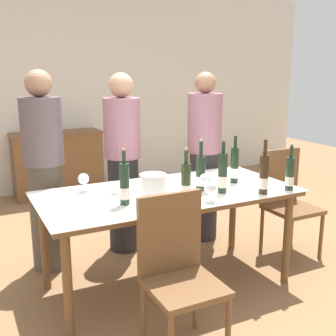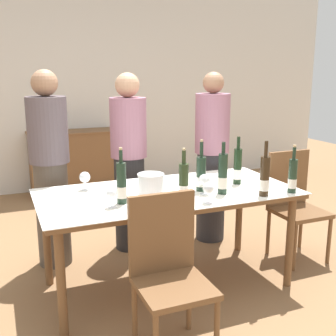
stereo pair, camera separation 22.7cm
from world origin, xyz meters
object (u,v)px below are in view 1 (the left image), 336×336
object	(u,v)px
person_guest_left	(123,164)
person_guest_right	(204,158)
wine_bottle_6	(186,182)
wine_bottle_0	(290,174)
sideboard_cabinet	(58,164)
wine_glass_3	(205,180)
wine_bottle_1	(235,166)
wine_bottle_3	(223,174)
wine_glass_1	(115,195)
wine_bottle_2	(125,185)
dining_table	(168,200)
wine_bottle_4	(201,174)
person_host	(44,172)
ice_bucket	(153,186)
wine_glass_2	(211,188)
wine_bottle_5	(264,175)
chair_near_front	(177,265)
wine_glass_0	(83,179)
chair_right_end	(286,196)

from	to	relation	value
person_guest_left	person_guest_right	size ratio (longest dim) A/B	1.00
wine_bottle_6	wine_bottle_0	bearing A→B (deg)	-9.16
sideboard_cabinet	wine_glass_3	bearing A→B (deg)	-82.06
wine_bottle_0	wine_bottle_1	xyz separation A→B (m)	(-0.25, 0.37, 0.01)
wine_bottle_3	wine_glass_1	size ratio (longest dim) A/B	2.84
wine_bottle_2	dining_table	bearing A→B (deg)	20.08
wine_bottle_2	wine_glass_1	bearing A→B (deg)	-144.74
wine_bottle_1	wine_bottle_3	distance (m)	0.32
wine_bottle_4	person_host	distance (m)	1.30
wine_bottle_3	wine_glass_3	xyz separation A→B (m)	(-0.13, 0.03, -0.04)
wine_bottle_0	wine_bottle_2	xyz separation A→B (m)	(-1.24, 0.23, 0.01)
wine_glass_3	person_host	distance (m)	1.34
ice_bucket	wine_glass_2	size ratio (longest dim) A/B	1.32
sideboard_cabinet	wine_bottle_1	world-z (taller)	wine_bottle_1
wine_bottle_1	wine_bottle_5	world-z (taller)	wine_bottle_5
ice_bucket	wine_bottle_6	world-z (taller)	wine_bottle_6
wine_bottle_4	chair_near_front	size ratio (longest dim) A/B	0.41
wine_bottle_5	person_guest_left	size ratio (longest dim) A/B	0.25
wine_bottle_4	wine_bottle_6	xyz separation A→B (m)	(-0.22, -0.17, -0.00)
wine_bottle_4	wine_bottle_5	xyz separation A→B (m)	(0.36, -0.29, 0.01)
dining_table	person_host	world-z (taller)	person_host
wine_glass_3	person_guest_left	xyz separation A→B (m)	(-0.27, 0.98, -0.05)
wine_glass_2	person_guest_left	world-z (taller)	person_guest_left
wine_glass_2	ice_bucket	bearing A→B (deg)	147.48
wine_bottle_6	person_guest_left	distance (m)	1.06
dining_table	wine_bottle_0	size ratio (longest dim) A/B	5.37
wine_bottle_1	wine_bottle_2	distance (m)	1.01
person_guest_left	wine_glass_3	bearing A→B (deg)	-74.73
wine_bottle_1	wine_glass_3	distance (m)	0.41
wine_bottle_2	wine_glass_1	xyz separation A→B (m)	(-0.09, -0.06, -0.04)
wine_glass_1	person_guest_left	size ratio (longest dim) A/B	0.08
wine_glass_0	ice_bucket	bearing A→B (deg)	-48.23
wine_bottle_6	wine_glass_2	distance (m)	0.18
wine_bottle_0	wine_glass_3	world-z (taller)	wine_bottle_0
wine_bottle_5	wine_bottle_2	bearing A→B (deg)	167.52
chair_near_front	person_host	distance (m)	1.54
chair_near_front	chair_right_end	xyz separation A→B (m)	(1.54, 0.78, 0.00)
wine_bottle_4	wine_glass_0	bearing A→B (deg)	156.33
wine_bottle_3	person_guest_left	size ratio (longest dim) A/B	0.24
chair_right_end	wine_bottle_3	bearing A→B (deg)	-161.80
chair_near_front	sideboard_cabinet	bearing A→B (deg)	88.84
wine_bottle_4	person_host	xyz separation A→B (m)	(-1.00, 0.82, -0.06)
wine_glass_1	wine_glass_0	bearing A→B (deg)	99.15
sideboard_cabinet	wine_bottle_6	xyz separation A→B (m)	(0.23, -3.12, 0.47)
wine_bottle_1	chair_right_end	size ratio (longest dim) A/B	0.40
wine_bottle_0	ice_bucket	bearing A→B (deg)	167.52
wine_bottle_0	chair_near_front	xyz separation A→B (m)	(-1.13, -0.31, -0.36)
sideboard_cabinet	person_guest_right	world-z (taller)	person_guest_right
wine_bottle_1	wine_bottle_3	world-z (taller)	wine_bottle_3
wine_bottle_4	chair_near_front	distance (m)	0.88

